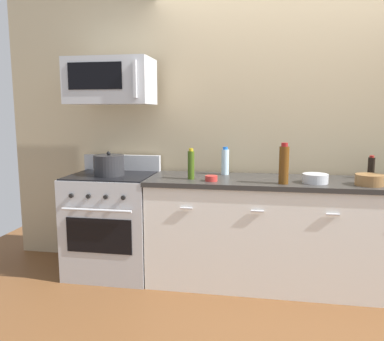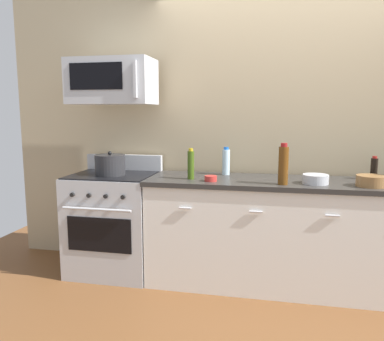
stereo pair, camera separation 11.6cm
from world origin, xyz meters
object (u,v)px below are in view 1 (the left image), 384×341
bottle_water_clear (225,161)px  bowl_wooden_salad (370,180)px  bowl_red_small (211,178)px  bowl_steel_prep (315,178)px  bottle_soy_sauce_dark (371,167)px  stockpot (109,165)px  bottle_olive_oil (191,165)px  range_oven (113,223)px  bottle_wine_amber (284,165)px  microwave (111,81)px

bottle_water_clear → bowl_wooden_salad: (1.15, -0.34, -0.07)m
bowl_red_small → bowl_steel_prep: size_ratio=0.51×
bottle_soy_sauce_dark → stockpot: bearing=-173.7°
bottle_olive_oil → bowl_steel_prep: (1.01, -0.01, -0.08)m
range_oven → bowl_steel_prep: 1.83m
bottle_water_clear → bottle_wine_amber: bearing=-38.5°
stockpot → range_oven: bearing=90.0°
bottle_soy_sauce_dark → stockpot: size_ratio=0.73×
bottle_soy_sauce_dark → bowl_wooden_salad: size_ratio=0.92×
bottle_wine_amber → bowl_steel_prep: (0.25, 0.08, -0.11)m
bowl_steel_prep → bowl_wooden_salad: bearing=-4.5°
range_oven → bottle_water_clear: size_ratio=4.26×
bottle_water_clear → microwave: bearing=-171.7°
bowl_steel_prep → stockpot: 1.76m
bottle_water_clear → bowl_steel_prep: (0.75, -0.31, -0.08)m
range_oven → bottle_soy_sauce_dark: size_ratio=5.42×
bottle_soy_sauce_dark → bowl_wooden_salad: bearing=-106.4°
bottle_wine_amber → bottle_soy_sauce_dark: bottle_wine_amber is taller
bottle_olive_oil → bottle_wine_amber: bottle_wine_amber is taller
stockpot → bowl_red_small: bearing=-7.0°
bottle_wine_amber → stockpot: bearing=174.5°
bowl_red_small → stockpot: (-0.93, 0.11, 0.07)m
microwave → stockpot: (-0.00, -0.10, -0.74)m
bottle_wine_amber → bowl_red_small: (-0.58, 0.03, -0.13)m
microwave → bottle_water_clear: size_ratio=2.97×
bottle_wine_amber → bowl_wooden_salad: bearing=4.6°
microwave → bottle_soy_sauce_dark: bearing=3.8°
bowl_wooden_salad → bottle_olive_oil: bearing=178.3°
bottle_wine_amber → bowl_steel_prep: 0.29m
bottle_olive_oil → bottle_wine_amber: size_ratio=0.81×
range_oven → bottle_olive_oil: bottle_olive_oil is taller
range_oven → bottle_olive_oil: (0.75, -0.11, 0.58)m
bowl_red_small → stockpot: size_ratio=0.38×
bottle_water_clear → bottle_soy_sauce_dark: 1.25m
microwave → bowl_red_small: size_ratio=7.27×
range_oven → stockpot: stockpot is taller
range_oven → bottle_water_clear: 1.18m
bowl_wooden_salad → range_oven: bearing=176.1°
bottle_olive_oil → bottle_water_clear: bearing=48.8°
bowl_wooden_salad → bowl_red_small: bowl_wooden_salad is taller
bowl_red_small → bowl_wooden_salad: bearing=1.0°
bowl_red_small → bowl_steel_prep: (0.83, 0.05, 0.02)m
range_oven → microwave: microwave is taller
range_oven → bottle_soy_sauce_dark: (2.26, 0.20, 0.54)m
bottle_olive_oil → bowl_red_small: bearing=-19.0°
bottle_wine_amber → bowl_red_small: size_ratio=3.17×
bottle_soy_sauce_dark → bottle_olive_oil: bearing=-168.7°
range_oven → bottle_wine_amber: bottle_wine_amber is taller
bottle_wine_amber → bowl_steel_prep: bearing=18.2°
bottle_soy_sauce_dark → stockpot: 2.27m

